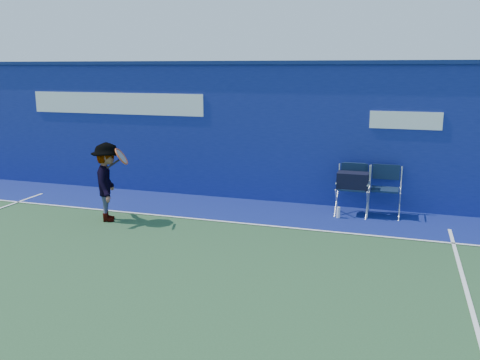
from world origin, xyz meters
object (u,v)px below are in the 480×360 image
(directors_chair_right, at_px, (384,201))
(water_bottle, at_px, (338,213))
(tennis_player, at_px, (108,182))
(directors_chair_left, at_px, (352,194))

(directors_chair_right, bearing_deg, water_bottle, -152.57)
(water_bottle, relative_size, tennis_player, 0.15)
(water_bottle, bearing_deg, directors_chair_left, 54.65)
(directors_chair_left, relative_size, tennis_player, 0.67)
(water_bottle, xyz_separation_m, tennis_player, (-4.27, -1.50, 0.66))
(directors_chair_left, xyz_separation_m, tennis_player, (-4.49, -1.82, 0.33))
(directors_chair_left, bearing_deg, water_bottle, -125.35)
(water_bottle, distance_m, tennis_player, 4.57)
(directors_chair_left, bearing_deg, directors_chair_right, 11.09)
(directors_chair_left, height_order, water_bottle, directors_chair_left)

